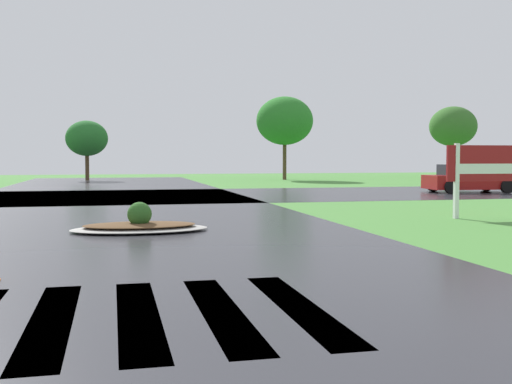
{
  "coord_description": "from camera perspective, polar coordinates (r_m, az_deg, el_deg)",
  "views": [
    {
      "loc": [
        0.2,
        -2.5,
        1.71
      ],
      "look_at": [
        3.2,
        10.46,
        0.96
      ],
      "focal_mm": 43.55,
      "sensor_mm": 36.0,
      "label": 1
    }
  ],
  "objects": [
    {
      "name": "crosswalk_stripes",
      "position": [
        6.95,
        -14.53,
        -11.11
      ],
      "size": [
        4.95,
        3.46,
        0.01
      ],
      "color": "white",
      "rests_on": "ground"
    },
    {
      "name": "car_silver_hatch",
      "position": [
        31.7,
        18.87,
        1.1
      ],
      "size": [
        4.27,
        2.46,
        1.35
      ],
      "rotation": [
        0.0,
        0.0,
        -0.08
      ],
      "color": "maroon",
      "rests_on": "ground"
    },
    {
      "name": "median_island",
      "position": [
        14.54,
        -10.64,
        -3.04
      ],
      "size": [
        3.13,
        1.74,
        0.68
      ],
      "color": "#9E9B93",
      "rests_on": "ground"
    },
    {
      "name": "estate_billboard",
      "position": [
        18.66,
        20.75,
        2.14
      ],
      "size": [
        2.72,
        0.12,
        2.09
      ],
      "rotation": [
        0.0,
        0.0,
        3.14
      ],
      "color": "white",
      "rests_on": "ground"
    },
    {
      "name": "background_treeline",
      "position": [
        46.4,
        -2.01,
        6.02
      ],
      "size": [
        46.46,
        5.43,
        6.22
      ],
      "color": "#4C3823",
      "rests_on": "ground"
    },
    {
      "name": "asphalt_cross_road",
      "position": [
        27.63,
        -13.41,
        -0.39
      ],
      "size": [
        90.0,
        10.51,
        0.01
      ],
      "primitive_type": "cube",
      "color": "#2B2B30",
      "rests_on": "ground"
    },
    {
      "name": "asphalt_roadway",
      "position": [
        12.61,
        -13.85,
        -4.64
      ],
      "size": [
        11.68,
        80.0,
        0.01
      ],
      "primitive_type": "cube",
      "color": "#2B2B30",
      "rests_on": "ground"
    }
  ]
}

